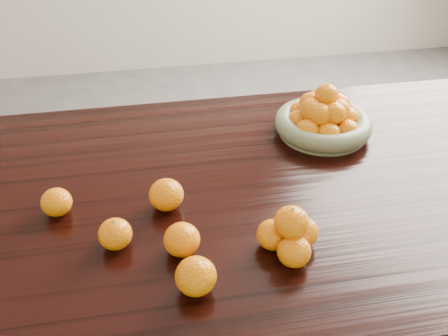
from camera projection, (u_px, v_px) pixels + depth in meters
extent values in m
cube|color=black|center=(229.00, 195.00, 1.28)|extent=(2.00, 1.00, 0.04)
cube|color=black|center=(439.00, 177.00, 1.98)|extent=(0.08, 0.08, 0.71)
cylinder|color=#6D7253|center=(322.00, 131.00, 1.49)|extent=(0.26, 0.26, 0.01)
torus|color=#6D7253|center=(323.00, 123.00, 1.47)|extent=(0.29, 0.29, 0.05)
ellipsoid|color=orange|center=(347.00, 118.00, 1.47)|extent=(0.07, 0.07, 0.07)
ellipsoid|color=orange|center=(337.00, 110.00, 1.51)|extent=(0.07, 0.07, 0.06)
ellipsoid|color=orange|center=(318.00, 107.00, 1.53)|extent=(0.07, 0.07, 0.07)
ellipsoid|color=orange|center=(300.00, 112.00, 1.50)|extent=(0.07, 0.07, 0.06)
ellipsoid|color=orange|center=(299.00, 121.00, 1.46)|extent=(0.07, 0.07, 0.06)
ellipsoid|color=orange|center=(307.00, 131.00, 1.41)|extent=(0.07, 0.07, 0.07)
ellipsoid|color=orange|center=(328.00, 133.00, 1.40)|extent=(0.07, 0.07, 0.06)
ellipsoid|color=orange|center=(347.00, 130.00, 1.42)|extent=(0.06, 0.06, 0.06)
ellipsoid|color=orange|center=(325.00, 121.00, 1.46)|extent=(0.07, 0.07, 0.06)
ellipsoid|color=orange|center=(338.00, 104.00, 1.45)|extent=(0.07, 0.07, 0.07)
ellipsoid|color=orange|center=(329.00, 102.00, 1.47)|extent=(0.07, 0.07, 0.06)
ellipsoid|color=orange|center=(318.00, 100.00, 1.48)|extent=(0.07, 0.07, 0.06)
ellipsoid|color=orange|center=(311.00, 104.00, 1.46)|extent=(0.07, 0.07, 0.07)
ellipsoid|color=orange|center=(312.00, 110.00, 1.42)|extent=(0.07, 0.07, 0.07)
ellipsoid|color=orange|center=(320.00, 114.00, 1.41)|extent=(0.07, 0.07, 0.07)
ellipsoid|color=orange|center=(334.00, 113.00, 1.41)|extent=(0.07, 0.07, 0.06)
ellipsoid|color=orange|center=(339.00, 109.00, 1.43)|extent=(0.06, 0.06, 0.06)
ellipsoid|color=orange|center=(327.00, 94.00, 1.42)|extent=(0.07, 0.07, 0.06)
ellipsoid|color=orange|center=(294.00, 251.00, 1.04)|extent=(0.07, 0.07, 0.07)
ellipsoid|color=orange|center=(302.00, 232.00, 1.09)|extent=(0.07, 0.07, 0.07)
ellipsoid|color=orange|center=(273.00, 235.00, 1.08)|extent=(0.07, 0.07, 0.07)
ellipsoid|color=orange|center=(291.00, 222.00, 1.04)|extent=(0.07, 0.07, 0.07)
ellipsoid|color=orange|center=(115.00, 234.00, 1.08)|extent=(0.07, 0.07, 0.07)
ellipsoid|color=orange|center=(196.00, 276.00, 0.97)|extent=(0.08, 0.08, 0.08)
ellipsoid|color=orange|center=(182.00, 240.00, 1.06)|extent=(0.08, 0.08, 0.07)
ellipsoid|color=orange|center=(57.00, 202.00, 1.17)|extent=(0.07, 0.07, 0.07)
ellipsoid|color=orange|center=(166.00, 195.00, 1.18)|extent=(0.08, 0.08, 0.08)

